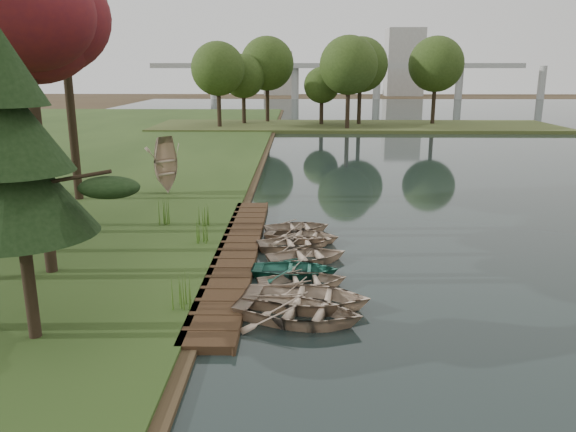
{
  "coord_description": "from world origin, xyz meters",
  "views": [
    {
      "loc": [
        0.78,
        -21.04,
        7.2
      ],
      "look_at": [
        0.37,
        1.88,
        1.19
      ],
      "focal_mm": 35.0,
      "sensor_mm": 36.0,
      "label": 1
    }
  ],
  "objects_px": {
    "boardwalk": "(237,253)",
    "rowboat_0": "(298,309)",
    "rowboat_1": "(307,295)",
    "pine_tree": "(13,154)",
    "rowboat_2": "(303,279)",
    "stored_rowboat": "(167,187)"
  },
  "relations": [
    {
      "from": "rowboat_1",
      "to": "rowboat_2",
      "type": "relative_size",
      "value": 1.28
    },
    {
      "from": "stored_rowboat",
      "to": "rowboat_2",
      "type": "bearing_deg",
      "value": -108.69
    },
    {
      "from": "stored_rowboat",
      "to": "pine_tree",
      "type": "height_order",
      "value": "pine_tree"
    },
    {
      "from": "rowboat_2",
      "to": "pine_tree",
      "type": "height_order",
      "value": "pine_tree"
    },
    {
      "from": "rowboat_0",
      "to": "boardwalk",
      "type": "bearing_deg",
      "value": 38.26
    },
    {
      "from": "rowboat_2",
      "to": "boardwalk",
      "type": "bearing_deg",
      "value": 26.15
    },
    {
      "from": "rowboat_0",
      "to": "rowboat_1",
      "type": "distance_m",
      "value": 1.02
    },
    {
      "from": "boardwalk",
      "to": "pine_tree",
      "type": "xyz_separation_m",
      "value": [
        -4.59,
        -7.51,
        5.03
      ]
    },
    {
      "from": "boardwalk",
      "to": "rowboat_0",
      "type": "xyz_separation_m",
      "value": [
        2.41,
        -5.93,
        0.29
      ]
    },
    {
      "from": "rowboat_0",
      "to": "pine_tree",
      "type": "height_order",
      "value": "pine_tree"
    },
    {
      "from": "rowboat_0",
      "to": "pine_tree",
      "type": "xyz_separation_m",
      "value": [
        -7.01,
        -1.58,
        4.74
      ]
    },
    {
      "from": "rowboat_1",
      "to": "pine_tree",
      "type": "bearing_deg",
      "value": 117.48
    },
    {
      "from": "rowboat_0",
      "to": "pine_tree",
      "type": "distance_m",
      "value": 8.61
    },
    {
      "from": "pine_tree",
      "to": "boardwalk",
      "type": "bearing_deg",
      "value": 58.54
    },
    {
      "from": "rowboat_2",
      "to": "stored_rowboat",
      "type": "bearing_deg",
      "value": 18.24
    },
    {
      "from": "pine_tree",
      "to": "rowboat_1",
      "type": "bearing_deg",
      "value": 19.4
    },
    {
      "from": "rowboat_0",
      "to": "rowboat_2",
      "type": "xyz_separation_m",
      "value": [
        0.15,
        2.56,
        -0.08
      ]
    },
    {
      "from": "boardwalk",
      "to": "rowboat_0",
      "type": "relative_size",
      "value": 4.2
    },
    {
      "from": "rowboat_1",
      "to": "stored_rowboat",
      "type": "distance_m",
      "value": 17.14
    },
    {
      "from": "boardwalk",
      "to": "rowboat_2",
      "type": "height_order",
      "value": "rowboat_2"
    },
    {
      "from": "boardwalk",
      "to": "pine_tree",
      "type": "bearing_deg",
      "value": -121.46
    },
    {
      "from": "boardwalk",
      "to": "rowboat_1",
      "type": "height_order",
      "value": "rowboat_1"
    }
  ]
}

